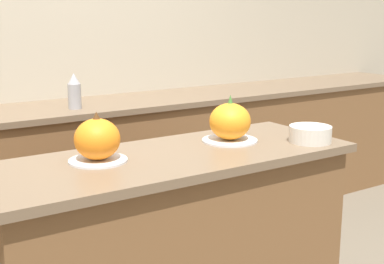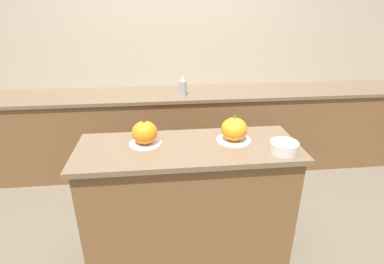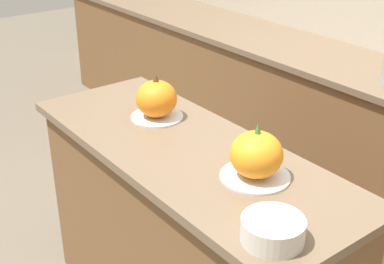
# 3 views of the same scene
# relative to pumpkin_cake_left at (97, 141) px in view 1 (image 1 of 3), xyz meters

# --- Properties ---
(wall_back) EXTENTS (8.00, 0.06, 2.50)m
(wall_back) POSITION_rel_pumpkin_cake_left_xyz_m (0.28, 1.56, 0.28)
(wall_back) COLOR #B2A893
(wall_back) RESTS_ON ground_plane
(kitchen_island) EXTENTS (1.49, 0.56, 0.89)m
(kitchen_island) POSITION_rel_pumpkin_cake_left_xyz_m (0.28, -0.06, -0.52)
(kitchen_island) COLOR brown
(kitchen_island) RESTS_ON ground_plane
(back_counter) EXTENTS (6.00, 0.60, 0.89)m
(back_counter) POSITION_rel_pumpkin_cake_left_xyz_m (0.28, 1.23, -0.52)
(back_counter) COLOR brown
(back_counter) RESTS_ON ground_plane
(pumpkin_cake_left) EXTENTS (0.22, 0.22, 0.19)m
(pumpkin_cake_left) POSITION_rel_pumpkin_cake_left_xyz_m (0.00, 0.00, 0.00)
(pumpkin_cake_left) COLOR silver
(pumpkin_cake_left) RESTS_ON kitchen_island
(pumpkin_cake_right) EXTENTS (0.24, 0.24, 0.20)m
(pumpkin_cake_right) POSITION_rel_pumpkin_cake_left_xyz_m (0.60, -0.01, 0.00)
(pumpkin_cake_right) COLOR silver
(pumpkin_cake_right) RESTS_ON kitchen_island
(bottle_tall) EXTENTS (0.08, 0.08, 0.21)m
(bottle_tall) POSITION_rel_pumpkin_cake_left_xyz_m (0.34, 1.12, 0.02)
(bottle_tall) COLOR #99999E
(bottle_tall) RESTS_ON back_counter
(mixing_bowl) EXTENTS (0.18, 0.18, 0.07)m
(mixing_bowl) POSITION_rel_pumpkin_cake_left_xyz_m (0.88, -0.21, -0.04)
(mixing_bowl) COLOR beige
(mixing_bowl) RESTS_ON kitchen_island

